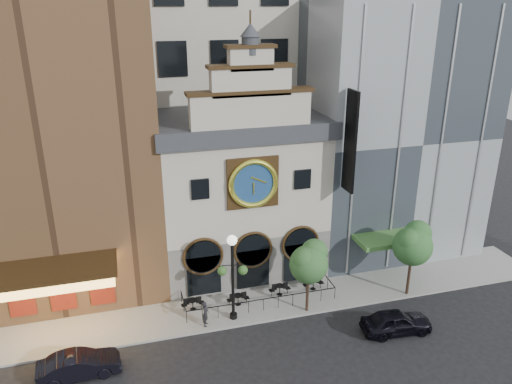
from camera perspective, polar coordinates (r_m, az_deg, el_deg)
The scene contains 17 objects.
ground at distance 34.41m, azimuth 1.46°, elevation -14.65°, with size 120.00×120.00×0.00m, color black.
sidewalk at distance 36.34m, azimuth 0.27°, elevation -12.35°, with size 44.00×5.00×0.15m, color gray.
clock_building at distance 37.93m, azimuth -1.94°, elevation 0.36°, with size 12.60×8.78×18.65m.
theater_building at distance 37.65m, azimuth -22.68°, elevation 7.98°, with size 14.00×15.60×25.00m.
retail_building at distance 43.59m, azimuth 14.23°, elevation 7.22°, with size 14.00×14.40×20.00m.
office_tower at distance 47.42m, azimuth -5.96°, elevation 20.83°, with size 20.00×16.00×40.00m, color beige.
cafe_railing at distance 36.06m, azimuth 0.27°, elevation -11.65°, with size 10.60×2.60×0.90m, color black, non-canonical shape.
bistro_0 at distance 35.37m, azimuth -7.24°, elevation -12.54°, with size 1.58×0.68×0.90m.
bistro_1 at distance 35.61m, azimuth -2.06°, elevation -12.10°, with size 1.58×0.68×0.90m.
bistro_2 at distance 36.70m, azimuth 2.73°, elevation -11.02°, with size 1.58×0.68×0.90m.
bistro_3 at distance 37.52m, azimuth 6.57°, elevation -10.36°, with size 1.58×0.68×0.90m.
car_right at distance 34.32m, azimuth 15.74°, elevation -14.08°, with size 1.83×4.56×1.55m, color black.
car_left at distance 31.55m, azimuth -19.58°, elevation -18.16°, with size 1.59×4.56×1.50m, color black.
pedestrian at distance 33.54m, azimuth -5.81°, elevation -13.67°, with size 0.64×0.42×1.76m, color black.
lamppost at distance 32.54m, azimuth -2.70°, elevation -8.69°, with size 1.94×0.90×6.14m.
tree_left at distance 33.50m, azimuth 6.10°, elevation -7.87°, with size 2.69×2.59×5.18m.
tree_right at distance 36.75m, azimuth 17.53°, elevation -5.57°, with size 2.88×2.78×5.56m.
Camera 1 is at (-8.43, -26.66, 20.06)m, focal length 35.00 mm.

